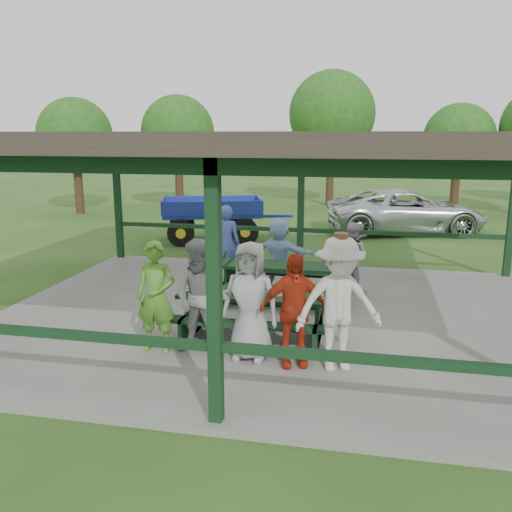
% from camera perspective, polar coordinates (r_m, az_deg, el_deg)
% --- Properties ---
extents(ground, '(90.00, 90.00, 0.00)m').
position_cam_1_polar(ground, '(9.96, 1.85, -6.70)').
color(ground, '#294B17').
rests_on(ground, ground).
extents(concrete_slab, '(10.00, 8.00, 0.10)m').
position_cam_1_polar(concrete_slab, '(9.94, 1.85, -6.43)').
color(concrete_slab, slate).
rests_on(concrete_slab, ground).
extents(pavilion_structure, '(10.60, 8.60, 3.24)m').
position_cam_1_polar(pavilion_structure, '(9.39, 1.99, 11.85)').
color(pavilion_structure, black).
rests_on(pavilion_structure, concrete_slab).
extents(picnic_table_near, '(2.40, 1.39, 0.75)m').
position_cam_1_polar(picnic_table_near, '(8.68, -0.14, -5.71)').
color(picnic_table_near, black).
rests_on(picnic_table_near, concrete_slab).
extents(picnic_table_far, '(2.35, 1.39, 0.75)m').
position_cam_1_polar(picnic_table_far, '(10.55, 2.47, -2.36)').
color(picnic_table_far, black).
rests_on(picnic_table_far, concrete_slab).
extents(table_setting, '(2.38, 0.45, 0.10)m').
position_cam_1_polar(table_setting, '(8.59, 0.87, -3.71)').
color(table_setting, white).
rests_on(table_setting, picnic_table_near).
extents(contestant_green, '(0.62, 0.42, 1.69)m').
position_cam_1_polar(contestant_green, '(8.23, -10.48, -4.24)').
color(contestant_green, '#4C8B29').
rests_on(contestant_green, concrete_slab).
extents(contestant_grey_left, '(0.92, 0.76, 1.75)m').
position_cam_1_polar(contestant_grey_left, '(7.97, -5.73, -4.42)').
color(contestant_grey_left, gray).
rests_on(contestant_grey_left, concrete_slab).
extents(contestant_grey_mid, '(0.90, 0.63, 1.74)m').
position_cam_1_polar(contestant_grey_mid, '(7.79, -0.62, -4.78)').
color(contestant_grey_mid, '#97989A').
rests_on(contestant_grey_mid, concrete_slab).
extents(contestant_red, '(1.03, 0.67, 1.63)m').
position_cam_1_polar(contestant_red, '(7.60, 3.94, -5.69)').
color(contestant_red, '#B12D14').
rests_on(contestant_red, concrete_slab).
extents(contestant_white_fedora, '(1.38, 1.06, 1.93)m').
position_cam_1_polar(contestant_white_fedora, '(7.52, 8.72, -5.02)').
color(contestant_white_fedora, silver).
rests_on(contestant_white_fedora, concrete_slab).
extents(spectator_lblue, '(1.50, 0.86, 1.55)m').
position_cam_1_polar(spectator_lblue, '(11.25, 2.45, 0.21)').
color(spectator_lblue, '#91B6E0').
rests_on(spectator_lblue, concrete_slab).
extents(spectator_blue, '(0.68, 0.51, 1.71)m').
position_cam_1_polar(spectator_blue, '(11.94, -3.18, 1.34)').
color(spectator_blue, '#3B509B').
rests_on(spectator_blue, concrete_slab).
extents(spectator_grey, '(0.86, 0.77, 1.47)m').
position_cam_1_polar(spectator_grey, '(11.25, 9.95, -0.17)').
color(spectator_grey, '#99999B').
rests_on(spectator_grey, concrete_slab).
extents(pickup_truck, '(5.69, 3.60, 1.46)m').
position_cam_1_polar(pickup_truck, '(19.13, 15.56, 4.54)').
color(pickup_truck, silver).
rests_on(pickup_truck, ground).
extents(farm_trailer, '(4.15, 2.55, 1.45)m').
position_cam_1_polar(farm_trailer, '(17.10, -4.62, 3.99)').
color(farm_trailer, navy).
rests_on(farm_trailer, ground).
extents(tree_far_left, '(3.17, 3.17, 4.96)m').
position_cam_1_polar(tree_far_left, '(24.35, -8.25, 12.74)').
color(tree_far_left, '#321E14').
rests_on(tree_far_left, ground).
extents(tree_left, '(3.93, 3.93, 6.14)m').
position_cam_1_polar(tree_left, '(25.75, 7.99, 14.54)').
color(tree_left, '#321E14').
rests_on(tree_left, ground).
extents(tree_mid, '(2.91, 2.91, 4.55)m').
position_cam_1_polar(tree_mid, '(24.26, 20.57, 11.41)').
color(tree_mid, '#321E14').
rests_on(tree_mid, ground).
extents(tree_edge_left, '(3.06, 3.06, 4.77)m').
position_cam_1_polar(tree_edge_left, '(24.03, -18.52, 11.92)').
color(tree_edge_left, '#321E14').
rests_on(tree_edge_left, ground).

